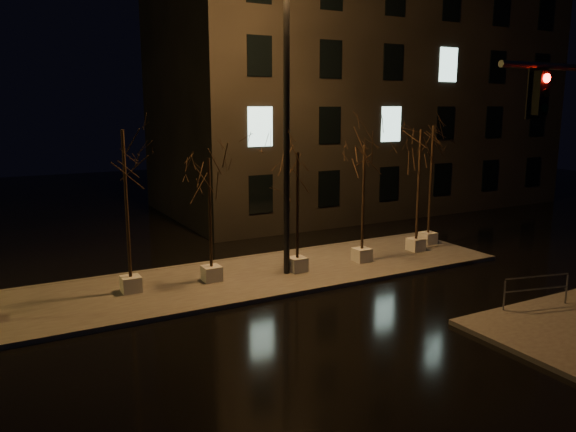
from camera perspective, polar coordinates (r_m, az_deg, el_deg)
ground at (r=16.36m, az=3.15°, el=-12.28°), size 90.00×90.00×0.00m
median at (r=21.34m, az=-5.40°, el=-6.42°), size 22.00×5.00×0.15m
building at (r=37.78m, az=7.09°, el=12.59°), size 25.00×12.00×15.00m
tree_1 at (r=19.50m, az=-16.29°, el=4.81°), size 1.80×1.80×5.73m
tree_2 at (r=20.28m, az=-8.01°, el=3.04°), size 1.80×1.80×4.65m
tree_3 at (r=21.28m, az=0.97°, el=3.73°), size 1.80×1.80×4.75m
tree_4 at (r=22.86m, az=7.72°, el=4.48°), size 1.80×1.80×4.92m
tree_5 at (r=25.03m, az=13.24°, el=5.85°), size 1.80×1.80×5.49m
tree_6 at (r=26.40m, az=14.44°, el=6.27°), size 1.80×1.80×5.62m
streetlight_main at (r=20.81m, az=-0.15°, el=11.84°), size 2.85×0.93×11.44m
guard_rail_a at (r=19.72m, az=23.93°, el=-6.57°), size 2.33×0.59×1.03m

